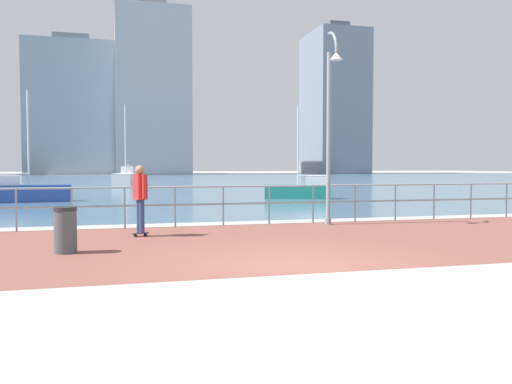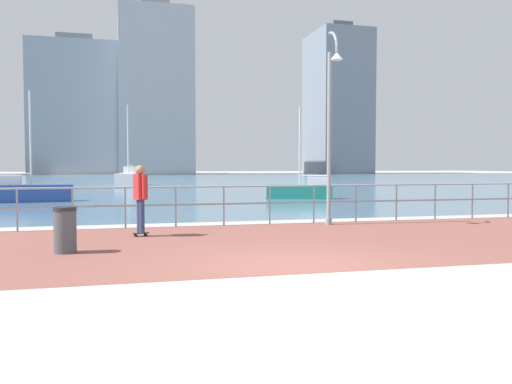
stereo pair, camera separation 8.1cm
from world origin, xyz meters
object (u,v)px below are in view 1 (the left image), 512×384
object	(u,v)px
sailboat_teal	(300,190)
sailboat_blue	(26,191)
sailboat_red	(126,178)
trash_bin	(65,230)
skateboarder	(140,194)
lamppost	(331,118)

from	to	relation	value
sailboat_teal	sailboat_blue	bearing A→B (deg)	175.74
sailboat_red	trash_bin	bearing A→B (deg)	-93.09
sailboat_red	sailboat_teal	xyz separation A→B (m)	(8.45, -21.47, -0.21)
skateboarder	sailboat_teal	distance (m)	15.91
sailboat_red	sailboat_teal	size ratio (longest dim) A/B	1.46
skateboarder	lamppost	bearing A→B (deg)	11.82
lamppost	sailboat_red	xyz separation A→B (m)	(-5.08, 33.50, -2.45)
sailboat_blue	sailboat_teal	xyz separation A→B (m)	(13.57, -1.01, -0.05)
lamppost	trash_bin	distance (m)	8.24
lamppost	sailboat_red	distance (m)	33.98
skateboarder	sailboat_red	bearing A→B (deg)	89.31
lamppost	sailboat_red	size ratio (longest dim) A/B	0.80
lamppost	skateboarder	distance (m)	5.98
lamppost	sailboat_teal	xyz separation A→B (m)	(3.37, 12.04, -2.66)
trash_bin	sailboat_red	bearing A→B (deg)	86.91
lamppost	skateboarder	size ratio (longest dim) A/B	3.21
sailboat_blue	sailboat_teal	distance (m)	13.61
skateboarder	sailboat_red	size ratio (longest dim) A/B	0.25
lamppost	sailboat_blue	bearing A→B (deg)	128.02
trash_bin	sailboat_teal	distance (m)	18.56
skateboarder	sailboat_teal	world-z (taller)	sailboat_teal
lamppost	sailboat_teal	size ratio (longest dim) A/B	1.17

